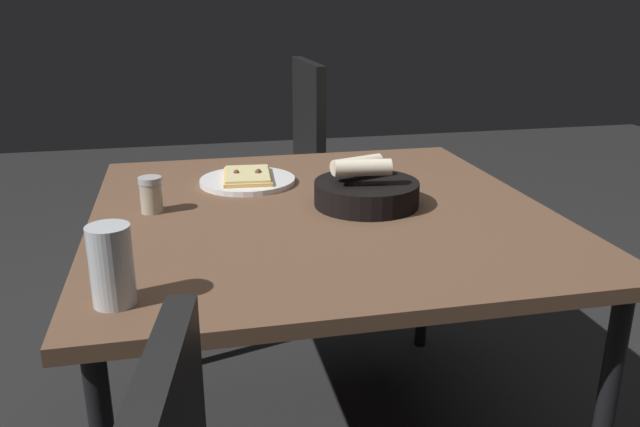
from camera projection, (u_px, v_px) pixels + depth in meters
dining_table at (321, 229)px, 1.56m from camera, size 1.07×1.10×0.71m
pizza_plate at (248, 179)px, 1.74m from camera, size 0.26×0.26×0.04m
bread_basket at (365, 191)px, 1.56m from camera, size 0.25×0.25×0.12m
beer_glass at (112, 270)px, 1.05m from camera, size 0.07×0.07×0.14m
pepper_shaker at (151, 197)px, 1.50m from camera, size 0.05×0.05×0.09m
chair_near at (282, 171)px, 2.53m from camera, size 0.45×0.45×0.96m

